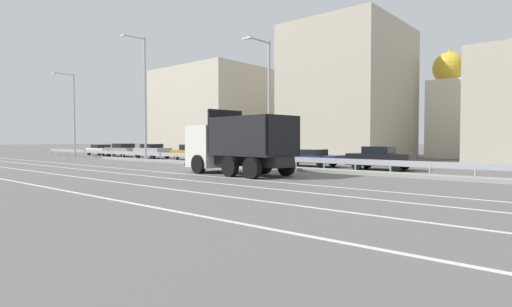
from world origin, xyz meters
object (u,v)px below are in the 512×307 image
at_px(parked_car_1, 123,150).
at_px(parked_car_4, 249,154).
at_px(parked_car_2, 152,151).
at_px(street_lamp_0, 73,111).
at_px(street_lamp_1, 144,94).
at_px(parked_car_3, 193,152).
at_px(church_tower, 448,107).
at_px(parked_car_0, 101,150).
at_px(median_road_sign, 228,147).
at_px(dump_truck, 228,149).
at_px(parked_car_5, 308,157).
at_px(street_lamp_2, 267,97).
at_px(parked_car_6, 380,158).

relative_size(parked_car_1, parked_car_4, 0.90).
bearing_deg(parked_car_2, street_lamp_0, -71.26).
xyz_separation_m(street_lamp_1, parked_car_3, (1.55, 4.23, -5.16)).
bearing_deg(street_lamp_1, church_tower, 52.60).
bearing_deg(parked_car_0, median_road_sign, 84.34).
height_order(parked_car_1, parked_car_3, parked_car_1).
bearing_deg(street_lamp_1, median_road_sign, 1.12).
distance_m(dump_truck, parked_car_5, 7.97).
height_order(median_road_sign, parked_car_1, median_road_sign).
distance_m(parked_car_0, parked_car_5, 30.22).
height_order(street_lamp_0, parked_car_3, street_lamp_0).
relative_size(parked_car_0, parked_car_5, 0.96).
height_order(street_lamp_0, street_lamp_1, street_lamp_1).
bearing_deg(street_lamp_0, parked_car_0, 114.74).
xyz_separation_m(street_lamp_2, church_tower, (4.58, 23.89, 0.64)).
bearing_deg(dump_truck, median_road_sign, 49.86).
xyz_separation_m(dump_truck, parked_car_5, (0.11, 7.94, -0.71)).
xyz_separation_m(street_lamp_1, parked_car_6, (19.79, 3.89, -5.14)).
height_order(median_road_sign, parked_car_3, median_road_sign).
height_order(median_road_sign, parked_car_4, median_road_sign).
bearing_deg(street_lamp_1, dump_truck, -16.02).
height_order(parked_car_3, church_tower, church_tower).
relative_size(parked_car_1, parked_car_3, 0.94).
bearing_deg(parked_car_5, median_road_sign, 125.42).
bearing_deg(parked_car_6, median_road_sign, -72.95).
xyz_separation_m(parked_car_1, parked_car_3, (11.66, 0.24, -0.02)).
distance_m(median_road_sign, parked_car_4, 4.32).
bearing_deg(median_road_sign, street_lamp_0, -179.80).
relative_size(street_lamp_0, street_lamp_1, 0.85).
height_order(dump_truck, parked_car_0, dump_truck).
bearing_deg(parked_car_6, street_lamp_1, -82.66).
bearing_deg(street_lamp_1, street_lamp_2, 0.41).
relative_size(parked_car_0, parked_car_2, 1.21).
height_order(dump_truck, parked_car_1, dump_truck).
height_order(median_road_sign, street_lamp_2, street_lamp_2).
distance_m(street_lamp_0, parked_car_5, 28.82).
distance_m(dump_truck, street_lamp_2, 5.39).
relative_size(street_lamp_2, parked_car_0, 1.73).
height_order(median_road_sign, parked_car_2, median_road_sign).
relative_size(median_road_sign, parked_car_3, 0.54).
relative_size(street_lamp_1, parked_car_3, 2.25).
height_order(median_road_sign, parked_car_5, median_road_sign).
height_order(parked_car_5, parked_car_6, parked_car_6).
relative_size(median_road_sign, street_lamp_0, 0.28).
relative_size(dump_truck, median_road_sign, 2.67).
height_order(street_lamp_0, parked_car_2, street_lamp_0).
distance_m(street_lamp_1, parked_car_6, 20.81).
relative_size(parked_car_2, parked_car_4, 0.79).
distance_m(street_lamp_0, parked_car_2, 10.97).
distance_m(street_lamp_0, parked_car_6, 34.02).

